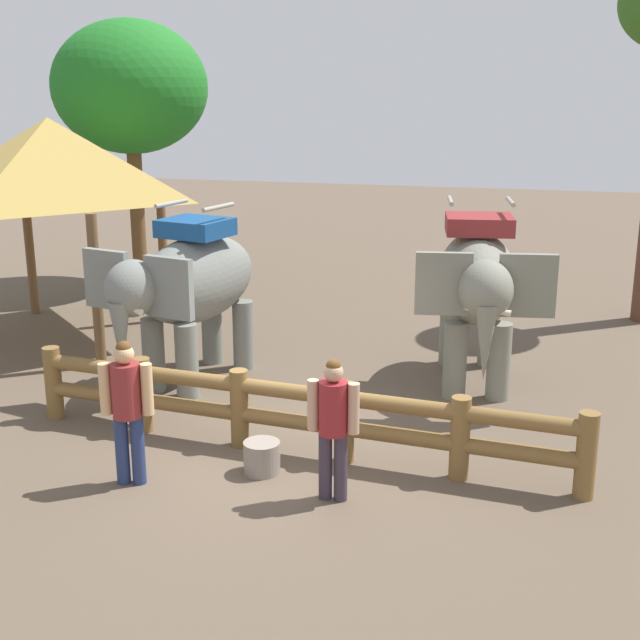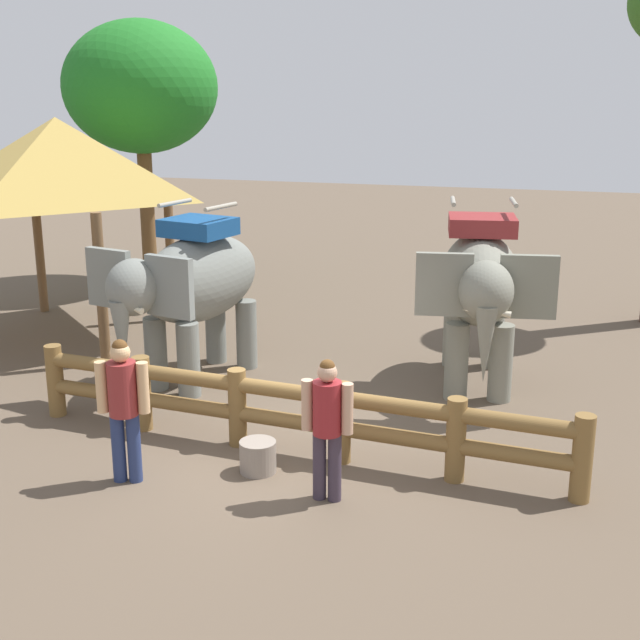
{
  "view_description": "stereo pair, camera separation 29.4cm",
  "coord_description": "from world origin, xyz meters",
  "px_view_note": "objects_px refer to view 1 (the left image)",
  "views": [
    {
      "loc": [
        2.95,
        -9.62,
        4.63
      ],
      "look_at": [
        0.0,
        1.56,
        1.4
      ],
      "focal_mm": 47.74,
      "sensor_mm": 36.0,
      "label": 1
    },
    {
      "loc": [
        3.24,
        -9.54,
        4.63
      ],
      "look_at": [
        0.0,
        1.56,
        1.4
      ],
      "focal_mm": 47.74,
      "sensor_mm": 36.0,
      "label": 2
    }
  ],
  "objects_px": {
    "tourist_woman_in_black": "(127,402)",
    "feed_bucket": "(262,457)",
    "thatched_shelter": "(50,160)",
    "tourist_man_in_blue": "(333,420)",
    "elephant_near_left": "(189,285)",
    "tree_back_center": "(130,88)",
    "log_fence": "(291,410)",
    "elephant_center": "(477,284)"
  },
  "relations": [
    {
      "from": "elephant_center",
      "to": "tourist_woman_in_black",
      "type": "relative_size",
      "value": 1.95
    },
    {
      "from": "feed_bucket",
      "to": "elephant_near_left",
      "type": "bearing_deg",
      "value": 126.8
    },
    {
      "from": "tourist_woman_in_black",
      "to": "feed_bucket",
      "type": "xyz_separation_m",
      "value": [
        1.42,
        0.68,
        -0.83
      ]
    },
    {
      "from": "log_fence",
      "to": "tourist_woman_in_black",
      "type": "height_order",
      "value": "tourist_woman_in_black"
    },
    {
      "from": "log_fence",
      "to": "feed_bucket",
      "type": "relative_size",
      "value": 16.5
    },
    {
      "from": "elephant_center",
      "to": "tourist_man_in_blue",
      "type": "height_order",
      "value": "elephant_center"
    },
    {
      "from": "log_fence",
      "to": "elephant_near_left",
      "type": "relative_size",
      "value": 2.19
    },
    {
      "from": "thatched_shelter",
      "to": "feed_bucket",
      "type": "xyz_separation_m",
      "value": [
        5.47,
        -4.58,
        -3.09
      ]
    },
    {
      "from": "tree_back_center",
      "to": "feed_bucket",
      "type": "xyz_separation_m",
      "value": [
        6.09,
        -9.04,
        -4.31
      ]
    },
    {
      "from": "elephant_near_left",
      "to": "tourist_man_in_blue",
      "type": "relative_size",
      "value": 2.01
    },
    {
      "from": "tourist_woman_in_black",
      "to": "feed_bucket",
      "type": "relative_size",
      "value": 3.93
    },
    {
      "from": "thatched_shelter",
      "to": "feed_bucket",
      "type": "bearing_deg",
      "value": -39.96
    },
    {
      "from": "tourist_woman_in_black",
      "to": "thatched_shelter",
      "type": "height_order",
      "value": "thatched_shelter"
    },
    {
      "from": "elephant_near_left",
      "to": "tourist_woman_in_black",
      "type": "xyz_separation_m",
      "value": [
        0.69,
        -3.49,
        -0.57
      ]
    },
    {
      "from": "elephant_center",
      "to": "elephant_near_left",
      "type": "bearing_deg",
      "value": -166.65
    },
    {
      "from": "log_fence",
      "to": "tree_back_center",
      "type": "distance_m",
      "value": 11.2
    },
    {
      "from": "tourist_man_in_blue",
      "to": "thatched_shelter",
      "type": "relative_size",
      "value": 0.41
    },
    {
      "from": "feed_bucket",
      "to": "log_fence",
      "type": "bearing_deg",
      "value": 73.22
    },
    {
      "from": "tourist_woman_in_black",
      "to": "tourist_man_in_blue",
      "type": "bearing_deg",
      "value": 5.17
    },
    {
      "from": "tourist_woman_in_black",
      "to": "thatched_shelter",
      "type": "xyz_separation_m",
      "value": [
        -4.05,
        5.26,
        2.26
      ]
    },
    {
      "from": "tree_back_center",
      "to": "elephant_center",
      "type": "bearing_deg",
      "value": -31.99
    },
    {
      "from": "elephant_near_left",
      "to": "thatched_shelter",
      "type": "distance_m",
      "value": 4.16
    },
    {
      "from": "tourist_woman_in_black",
      "to": "thatched_shelter",
      "type": "bearing_deg",
      "value": 127.6
    },
    {
      "from": "thatched_shelter",
      "to": "tree_back_center",
      "type": "relative_size",
      "value": 0.68
    },
    {
      "from": "feed_bucket",
      "to": "tourist_man_in_blue",
      "type": "bearing_deg",
      "value": -24.2
    },
    {
      "from": "log_fence",
      "to": "tourist_man_in_blue",
      "type": "height_order",
      "value": "tourist_man_in_blue"
    },
    {
      "from": "log_fence",
      "to": "tourist_man_in_blue",
      "type": "xyz_separation_m",
      "value": [
        0.82,
        -1.08,
        0.38
      ]
    },
    {
      "from": "elephant_center",
      "to": "thatched_shelter",
      "type": "height_order",
      "value": "thatched_shelter"
    },
    {
      "from": "tourist_woman_in_black",
      "to": "tree_back_center",
      "type": "distance_m",
      "value": 11.33
    },
    {
      "from": "feed_bucket",
      "to": "thatched_shelter",
      "type": "bearing_deg",
      "value": 140.04
    },
    {
      "from": "elephant_near_left",
      "to": "tree_back_center",
      "type": "height_order",
      "value": "tree_back_center"
    },
    {
      "from": "elephant_center",
      "to": "thatched_shelter",
      "type": "xyz_separation_m",
      "value": [
        -7.7,
        0.74,
        1.65
      ]
    },
    {
      "from": "thatched_shelter",
      "to": "log_fence",
      "type": "bearing_deg",
      "value": -34.96
    },
    {
      "from": "log_fence",
      "to": "feed_bucket",
      "type": "bearing_deg",
      "value": -106.78
    },
    {
      "from": "elephant_center",
      "to": "tree_back_center",
      "type": "height_order",
      "value": "tree_back_center"
    },
    {
      "from": "log_fence",
      "to": "feed_bucket",
      "type": "xyz_separation_m",
      "value": [
        -0.19,
        -0.63,
        -0.4
      ]
    },
    {
      "from": "tourist_woman_in_black",
      "to": "feed_bucket",
      "type": "bearing_deg",
      "value": 25.45
    },
    {
      "from": "tourist_woman_in_black",
      "to": "tourist_man_in_blue",
      "type": "xyz_separation_m",
      "value": [
        2.43,
        0.22,
        -0.05
      ]
    },
    {
      "from": "tourist_woman_in_black",
      "to": "feed_bucket",
      "type": "distance_m",
      "value": 1.78
    },
    {
      "from": "tourist_man_in_blue",
      "to": "elephant_near_left",
      "type": "bearing_deg",
      "value": 133.65
    },
    {
      "from": "tourist_woman_in_black",
      "to": "tourist_man_in_blue",
      "type": "relative_size",
      "value": 1.05
    },
    {
      "from": "log_fence",
      "to": "tourist_man_in_blue",
      "type": "bearing_deg",
      "value": -52.69
    }
  ]
}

